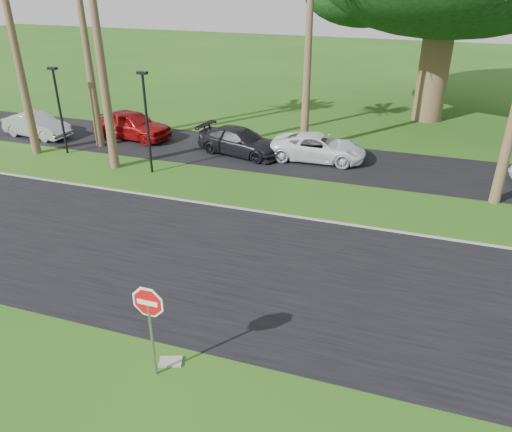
{
  "coord_description": "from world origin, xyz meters",
  "views": [
    {
      "loc": [
        5.59,
        -10.72,
        8.74
      ],
      "look_at": [
        1.24,
        2.31,
        1.8
      ],
      "focal_mm": 35.0,
      "sensor_mm": 36.0,
      "label": 1
    }
  ],
  "objects_px": {
    "car_silver": "(37,126)",
    "car_red": "(132,125)",
    "stop_sign_near": "(149,314)",
    "car_minivan": "(319,148)",
    "car_dark": "(240,142)"
  },
  "relations": [
    {
      "from": "stop_sign_near",
      "to": "car_silver",
      "type": "bearing_deg",
      "value": 136.96
    },
    {
      "from": "car_silver",
      "to": "car_dark",
      "type": "bearing_deg",
      "value": -78.73
    },
    {
      "from": "car_red",
      "to": "car_minivan",
      "type": "bearing_deg",
      "value": -82.83
    },
    {
      "from": "stop_sign_near",
      "to": "car_dark",
      "type": "height_order",
      "value": "stop_sign_near"
    },
    {
      "from": "stop_sign_near",
      "to": "car_red",
      "type": "xyz_separation_m",
      "value": [
        -10.01,
        15.71,
        -1.0
      ]
    },
    {
      "from": "stop_sign_near",
      "to": "car_red",
      "type": "distance_m",
      "value": 18.66
    },
    {
      "from": "stop_sign_near",
      "to": "car_red",
      "type": "height_order",
      "value": "stop_sign_near"
    },
    {
      "from": "stop_sign_near",
      "to": "car_minivan",
      "type": "height_order",
      "value": "stop_sign_near"
    },
    {
      "from": "car_minivan",
      "to": "car_red",
      "type": "bearing_deg",
      "value": 87.08
    },
    {
      "from": "car_minivan",
      "to": "car_silver",
      "type": "bearing_deg",
      "value": 92.71
    },
    {
      "from": "car_dark",
      "to": "car_minivan",
      "type": "xyz_separation_m",
      "value": [
        3.98,
        0.42,
        -0.02
      ]
    },
    {
      "from": "car_silver",
      "to": "car_red",
      "type": "bearing_deg",
      "value": -67.32
    },
    {
      "from": "stop_sign_near",
      "to": "car_minivan",
      "type": "distance_m",
      "value": 15.63
    },
    {
      "from": "car_dark",
      "to": "car_red",
      "type": "bearing_deg",
      "value": 97.42
    },
    {
      "from": "car_dark",
      "to": "stop_sign_near",
      "type": "bearing_deg",
      "value": -155.04
    }
  ]
}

